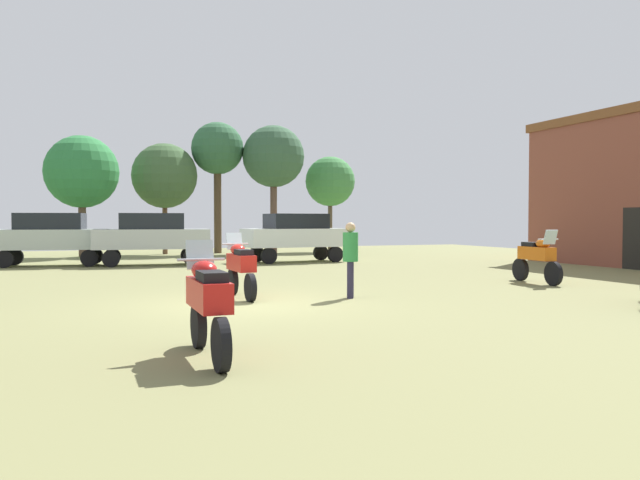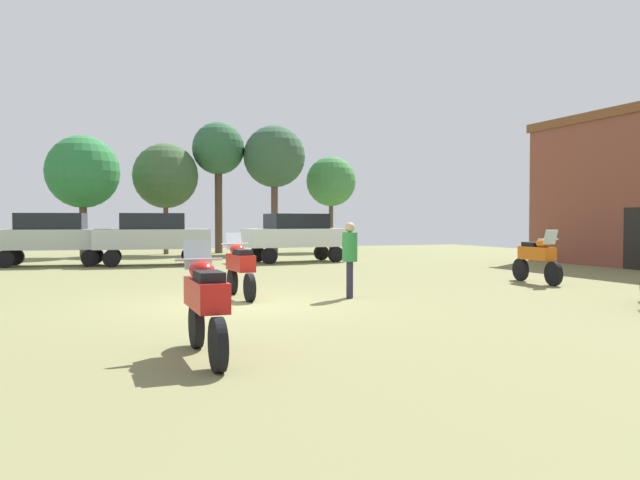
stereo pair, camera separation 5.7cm
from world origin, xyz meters
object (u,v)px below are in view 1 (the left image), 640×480
(tree_3, at_px, (274,157))
(tree_4, at_px, (165,176))
(tree_6, at_px, (330,182))
(motorcycle_8, at_px, (241,266))
(person_1, at_px, (350,254))
(car_5, at_px, (51,235))
(tree_5, at_px, (82,172))
(motorcycle_1, at_px, (537,257))
(motorcycle_3, at_px, (208,301))
(tree_7, at_px, (217,150))
(car_3, at_px, (151,235))
(car_2, at_px, (296,234))

(tree_3, distance_m, tree_4, 5.71)
(tree_4, height_order, tree_6, tree_4)
(motorcycle_8, height_order, tree_3, tree_3)
(motorcycle_8, height_order, tree_4, tree_4)
(tree_3, bearing_deg, person_1, -101.89)
(person_1, relative_size, tree_3, 0.25)
(car_5, distance_m, person_1, 14.59)
(person_1, bearing_deg, tree_5, 43.51)
(motorcycle_8, bearing_deg, tree_4, 86.45)
(motorcycle_8, distance_m, tree_6, 21.36)
(motorcycle_1, xyz_separation_m, motorcycle_8, (-8.34, -0.20, -0.02))
(motorcycle_3, height_order, tree_7, tree_7)
(car_3, bearing_deg, motorcycle_1, -135.64)
(tree_4, relative_size, tree_5, 0.98)
(motorcycle_3, relative_size, tree_3, 0.31)
(motorcycle_1, height_order, person_1, person_1)
(car_5, relative_size, tree_5, 0.79)
(car_3, height_order, car_5, same)
(tree_5, bearing_deg, tree_6, 2.79)
(tree_6, bearing_deg, car_3, -144.27)
(motorcycle_3, height_order, tree_3, tree_3)
(motorcycle_3, xyz_separation_m, motorcycle_8, (1.86, 5.84, -0.01))
(car_3, xyz_separation_m, tree_7, (4.22, 7.87, 4.24))
(motorcycle_8, bearing_deg, car_2, 63.90)
(car_3, distance_m, tree_5, 7.87)
(car_2, xyz_separation_m, tree_3, (1.26, 7.32, 3.90))
(motorcycle_3, distance_m, tree_7, 25.90)
(motorcycle_1, xyz_separation_m, car_2, (-3.31, 10.70, 0.45))
(person_1, bearing_deg, car_5, 54.39)
(motorcycle_3, distance_m, car_2, 18.11)
(motorcycle_1, distance_m, car_3, 14.28)
(car_3, relative_size, person_1, 2.64)
(tree_7, bearing_deg, tree_5, -171.85)
(tree_3, bearing_deg, tree_5, -179.33)
(car_3, bearing_deg, tree_6, -49.53)
(tree_5, height_order, tree_6, tree_5)
(car_2, bearing_deg, tree_3, -13.30)
(car_5, height_order, tree_4, tree_4)
(tree_3, bearing_deg, tree_6, 8.60)
(motorcycle_1, xyz_separation_m, tree_6, (1.39, 18.54, 3.16))
(person_1, height_order, tree_5, tree_5)
(motorcycle_8, distance_m, car_3, 11.23)
(car_2, bearing_deg, tree_6, -34.53)
(tree_7, bearing_deg, tree_3, -16.73)
(car_2, relative_size, person_1, 2.62)
(person_1, height_order, tree_4, tree_4)
(tree_4, bearing_deg, car_5, -126.15)
(person_1, distance_m, tree_6, 21.25)
(motorcycle_8, height_order, tree_5, tree_5)
(motorcycle_1, xyz_separation_m, motorcycle_3, (-10.20, -6.05, -0.01))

